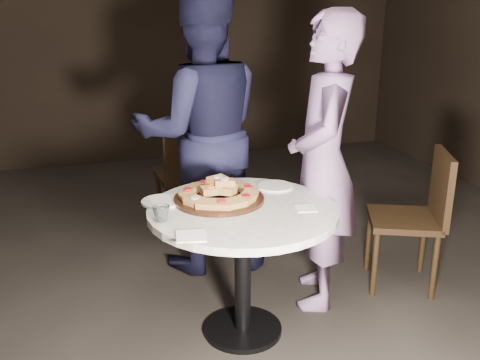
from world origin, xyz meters
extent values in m
plane|color=black|center=(0.00, 0.00, 0.00)|extent=(7.00, 7.00, 0.00)
cylinder|color=black|center=(0.07, -0.09, 0.01)|extent=(0.55, 0.55, 0.03)
cylinder|color=black|center=(0.07, -0.09, 0.36)|extent=(0.11, 0.11, 0.67)
cylinder|color=silver|center=(0.07, -0.09, 0.71)|extent=(1.25, 1.25, 0.04)
cylinder|color=black|center=(-0.02, 0.04, 0.74)|extent=(0.52, 0.52, 0.02)
cube|color=#A3753F|center=(0.15, 0.05, 0.77)|extent=(0.09, 0.11, 0.05)
cylinder|color=red|center=(0.15, 0.05, 0.79)|extent=(0.05, 0.05, 0.01)
cube|color=#A3753F|center=(0.13, 0.12, 0.77)|extent=(0.12, 0.13, 0.05)
cube|color=#A3753F|center=(0.08, 0.17, 0.77)|extent=(0.13, 0.12, 0.05)
cylinder|color=beige|center=(0.08, 0.17, 0.79)|extent=(0.06, 0.06, 0.01)
cube|color=#A3753F|center=(0.01, 0.20, 0.77)|extent=(0.12, 0.11, 0.05)
cube|color=#A3753F|center=(-0.06, 0.20, 0.77)|extent=(0.11, 0.09, 0.05)
cylinder|color=red|center=(-0.06, 0.20, 0.79)|extent=(0.05, 0.05, 0.01)
cube|color=#A3753F|center=(-0.12, 0.16, 0.77)|extent=(0.12, 0.13, 0.05)
cube|color=#A3753F|center=(-0.17, 0.10, 0.77)|extent=(0.12, 0.13, 0.05)
cylinder|color=red|center=(-0.17, 0.10, 0.79)|extent=(0.06, 0.06, 0.01)
cube|color=#A3753F|center=(-0.18, 0.03, 0.77)|extent=(0.09, 0.11, 0.05)
cube|color=#A3753F|center=(-0.16, -0.04, 0.77)|extent=(0.12, 0.13, 0.05)
cylinder|color=beige|center=(-0.16, -0.04, 0.79)|extent=(0.06, 0.06, 0.01)
cube|color=#A3753F|center=(-0.11, -0.09, 0.77)|extent=(0.12, 0.11, 0.05)
cube|color=#A3753F|center=(-0.05, -0.12, 0.77)|extent=(0.12, 0.11, 0.05)
cylinder|color=red|center=(-0.05, -0.12, 0.79)|extent=(0.06, 0.06, 0.01)
cube|color=#A3753F|center=(0.03, -0.12, 0.77)|extent=(0.12, 0.10, 0.05)
cube|color=#A3753F|center=(0.09, -0.08, 0.77)|extent=(0.13, 0.13, 0.05)
cylinder|color=red|center=(0.09, -0.08, 0.79)|extent=(0.07, 0.07, 0.01)
cube|color=#A3753F|center=(0.13, -0.02, 0.77)|extent=(0.12, 0.13, 0.05)
cube|color=#A3753F|center=(0.03, 0.06, 0.80)|extent=(0.08, 0.10, 0.04)
cylinder|color=#2D6B1E|center=(0.03, 0.06, 0.82)|extent=(0.05, 0.05, 0.01)
cube|color=#A3753F|center=(-0.04, 0.09, 0.80)|extent=(0.09, 0.11, 0.04)
cylinder|color=beige|center=(-0.04, 0.09, 0.82)|extent=(0.05, 0.05, 0.01)
cube|color=#A3753F|center=(-0.06, 0.02, 0.80)|extent=(0.10, 0.08, 0.04)
cylinder|color=orange|center=(-0.06, 0.02, 0.82)|extent=(0.05, 0.05, 0.01)
cube|color=#A3753F|center=(0.01, -0.01, 0.80)|extent=(0.13, 0.12, 0.04)
cylinder|color=red|center=(0.01, -0.01, 0.82)|extent=(0.07, 0.07, 0.01)
cube|color=#A3753F|center=(0.01, 0.01, 0.83)|extent=(0.11, 0.09, 0.04)
cylinder|color=beige|center=(0.01, 0.01, 0.85)|extent=(0.05, 0.05, 0.01)
cube|color=#A3753F|center=(-0.02, 0.06, 0.83)|extent=(0.12, 0.11, 0.04)
cylinder|color=beige|center=(-0.02, 0.06, 0.85)|extent=(0.06, 0.06, 0.01)
cylinder|color=white|center=(-0.31, 0.10, 0.73)|extent=(0.23, 0.23, 0.01)
cylinder|color=white|center=(0.34, 0.16, 0.73)|extent=(0.25, 0.25, 0.01)
imported|color=silver|center=(-0.35, -0.15, 0.77)|extent=(0.09, 0.09, 0.08)
cube|color=white|center=(-0.25, -0.36, 0.73)|extent=(0.15, 0.15, 0.01)
cube|color=white|center=(0.37, -0.20, 0.73)|extent=(0.12, 0.12, 0.01)
cube|color=black|center=(0.06, 1.39, 0.44)|extent=(0.43, 0.43, 0.04)
cube|color=black|center=(0.08, 1.19, 0.65)|extent=(0.41, 0.06, 0.44)
cylinder|color=black|center=(0.23, 1.58, 0.22)|extent=(0.04, 0.04, 0.44)
cylinder|color=black|center=(-0.12, 1.56, 0.22)|extent=(0.04, 0.04, 0.44)
cylinder|color=black|center=(0.25, 1.23, 0.22)|extent=(0.04, 0.04, 0.44)
cylinder|color=black|center=(-0.10, 1.21, 0.22)|extent=(0.04, 0.04, 0.44)
cube|color=black|center=(1.18, 0.13, 0.44)|extent=(0.54, 0.54, 0.04)
cube|color=black|center=(1.37, 0.05, 0.66)|extent=(0.20, 0.39, 0.44)
cylinder|color=black|center=(1.09, 0.36, 0.22)|extent=(0.05, 0.05, 0.44)
cylinder|color=black|center=(0.95, 0.05, 0.22)|extent=(0.05, 0.05, 0.44)
cylinder|color=black|center=(1.41, 0.22, 0.22)|extent=(0.05, 0.05, 0.44)
cylinder|color=black|center=(1.27, -0.10, 0.22)|extent=(0.05, 0.05, 0.44)
imported|color=black|center=(0.06, 0.78, 0.92)|extent=(0.93, 0.75, 1.83)
imported|color=#8268A1|center=(0.62, 0.13, 0.85)|extent=(0.61, 0.72, 1.69)
camera|label=1|loc=(-0.68, -2.49, 1.71)|focal=40.00mm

